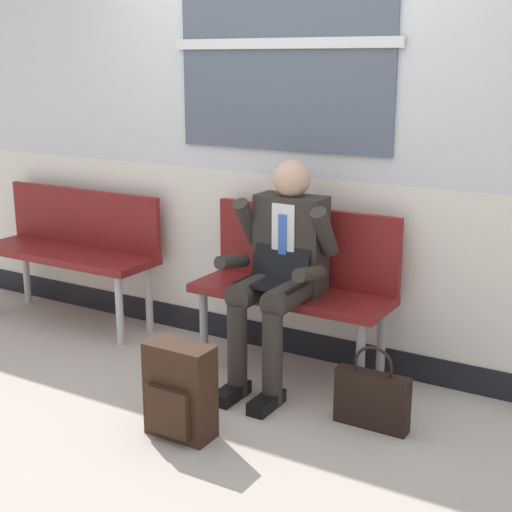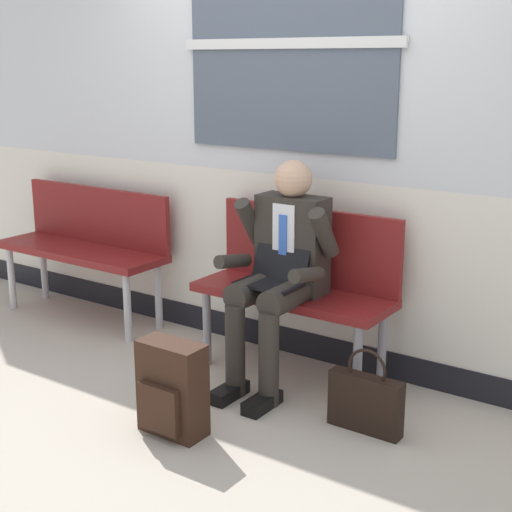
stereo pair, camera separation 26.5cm
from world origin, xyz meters
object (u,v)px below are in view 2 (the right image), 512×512
at_px(person_seated, 280,268).
at_px(backpack, 171,390).
at_px(bench_empty, 87,240).
at_px(handbag, 366,401).
at_px(bench_with_person, 299,278).

relative_size(person_seated, backpack, 2.67).
distance_m(bench_empty, handbag, 2.49).
bearing_deg(person_seated, handbag, -19.57).
relative_size(backpack, handbag, 1.09).
bearing_deg(bench_with_person, handbag, -33.50).
relative_size(bench_empty, handbag, 3.09).
distance_m(person_seated, backpack, 0.93).
xyz_separation_m(person_seated, handbag, (0.66, -0.24, -0.53)).
bearing_deg(backpack, person_seated, 82.25).
height_order(backpack, handbag, backpack).
relative_size(bench_with_person, handbag, 2.69).
distance_m(bench_empty, backpack, 1.96).
xyz_separation_m(bench_with_person, bench_empty, (-1.76, -0.00, -0.01)).
distance_m(person_seated, handbag, 0.88).
relative_size(bench_empty, person_seated, 1.06).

